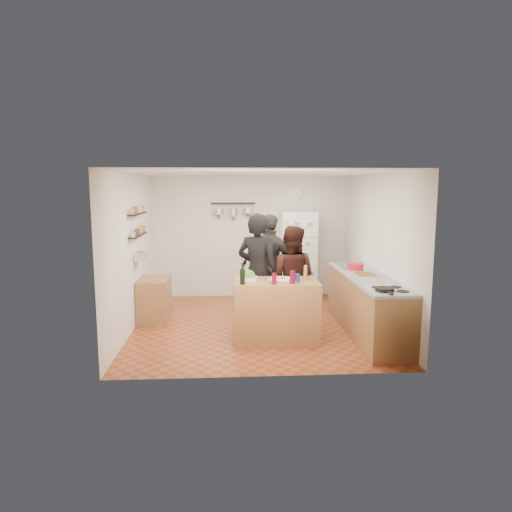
{
  "coord_description": "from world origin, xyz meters",
  "views": [
    {
      "loc": [
        -0.46,
        -7.35,
        2.28
      ],
      "look_at": [
        0.0,
        0.1,
        1.15
      ],
      "focal_mm": 32.0,
      "sensor_mm": 36.0,
      "label": 1
    }
  ],
  "objects": [
    {
      "name": "pizza_board",
      "position": [
        0.32,
        -0.79,
        0.92
      ],
      "size": [
        0.42,
        0.34,
        0.02
      ],
      "primitive_type": "cube",
      "color": "#985C37",
      "rests_on": "prep_island"
    },
    {
      "name": "stove_top",
      "position": [
        1.7,
        -1.5,
        0.91
      ],
      "size": [
        0.6,
        0.62,
        0.02
      ],
      "primitive_type": "cube",
      "color": "white",
      "rests_on": "counter_run"
    },
    {
      "name": "fridge",
      "position": [
        0.95,
        1.75,
        0.9
      ],
      "size": [
        0.7,
        0.68,
        1.8
      ],
      "primitive_type": "cube",
      "color": "white",
      "rests_on": "floor"
    },
    {
      "name": "person_center",
      "position": [
        0.55,
        -0.2,
        0.84
      ],
      "size": [
        1.0,
        0.9,
        1.68
      ],
      "primitive_type": "imported",
      "rotation": [
        0.0,
        0.0,
        2.74
      ],
      "color": "black",
      "rests_on": "floor"
    },
    {
      "name": "wine_bottle",
      "position": [
        -0.26,
        -0.99,
        1.02
      ],
      "size": [
        0.07,
        0.07,
        0.22
      ],
      "primitive_type": "cylinder",
      "color": "black",
      "rests_on": "prep_island"
    },
    {
      "name": "room_shell",
      "position": [
        0.0,
        0.39,
        1.25
      ],
      "size": [
        4.2,
        4.2,
        4.2
      ],
      "color": "brown",
      "rests_on": "ground"
    },
    {
      "name": "salad_bowl",
      "position": [
        -0.18,
        -0.72,
        0.94
      ],
      "size": [
        0.3,
        0.3,
        0.06
      ],
      "primitive_type": "cylinder",
      "color": "silver",
      "rests_on": "prep_island"
    },
    {
      "name": "prep_island",
      "position": [
        0.24,
        -0.77,
        0.46
      ],
      "size": [
        1.25,
        0.72,
        0.91
      ],
      "primitive_type": "cube",
      "color": "#A1643B",
      "rests_on": "floor"
    },
    {
      "name": "spice_shelf_lower",
      "position": [
        -1.93,
        0.2,
        1.5
      ],
      "size": [
        0.12,
        1.0,
        0.02
      ],
      "primitive_type": "cube",
      "color": "black",
      "rests_on": "left_wall"
    },
    {
      "name": "produce_basket",
      "position": [
        -1.9,
        0.2,
        1.15
      ],
      "size": [
        0.18,
        0.35,
        0.14
      ],
      "primitive_type": "cube",
      "color": "silver",
      "rests_on": "left_wall"
    },
    {
      "name": "pizza",
      "position": [
        0.32,
        -0.79,
        0.94
      ],
      "size": [
        0.34,
        0.34,
        0.02
      ],
      "primitive_type": "cylinder",
      "color": "beige",
      "rests_on": "pizza_board"
    },
    {
      "name": "wine_glass_far",
      "position": [
        0.46,
        -0.97,
        1.0
      ],
      "size": [
        0.08,
        0.08,
        0.19
      ],
      "primitive_type": "cylinder",
      "color": "#5B071A",
      "rests_on": "prep_island"
    },
    {
      "name": "red_bowl",
      "position": [
        1.65,
        -0.03,
        0.97
      ],
      "size": [
        0.26,
        0.26,
        0.11
      ],
      "primitive_type": "cylinder",
      "color": "red",
      "rests_on": "counter_run"
    },
    {
      "name": "person_back",
      "position": [
        0.27,
        0.36,
        0.91
      ],
      "size": [
        1.15,
        0.91,
        1.83
      ],
      "primitive_type": "imported",
      "rotation": [
        0.0,
        0.0,
        2.63
      ],
      "color": "#2A2825",
      "rests_on": "floor"
    },
    {
      "name": "cutting_board",
      "position": [
        1.7,
        -0.42,
        0.91
      ],
      "size": [
        0.3,
        0.4,
        0.02
      ],
      "primitive_type": "cube",
      "color": "brown",
      "rests_on": "counter_run"
    },
    {
      "name": "pot_rack",
      "position": [
        -0.35,
        2.0,
        1.95
      ],
      "size": [
        0.9,
        0.04,
        0.04
      ],
      "primitive_type": "cube",
      "color": "black",
      "rests_on": "back_wall"
    },
    {
      "name": "person_left",
      "position": [
        0.01,
        -0.22,
        0.94
      ],
      "size": [
        0.82,
        0.72,
        1.89
      ],
      "primitive_type": "imported",
      "rotation": [
        0.0,
        0.0,
        2.67
      ],
      "color": "black",
      "rests_on": "floor"
    },
    {
      "name": "salt_canister",
      "position": [
        0.54,
        -0.89,
        0.97
      ],
      "size": [
        0.07,
        0.07,
        0.12
      ],
      "primitive_type": "cylinder",
      "color": "navy",
      "rests_on": "prep_island"
    },
    {
      "name": "pepper_mill",
      "position": [
        0.69,
        -0.72,
        1.0
      ],
      "size": [
        0.05,
        0.05,
        0.17
      ],
      "primitive_type": "cylinder",
      "color": "#A37044",
      "rests_on": "prep_island"
    },
    {
      "name": "spice_shelf_upper",
      "position": [
        -1.93,
        0.2,
        1.85
      ],
      "size": [
        0.12,
        1.0,
        0.02
      ],
      "primitive_type": "cube",
      "color": "black",
      "rests_on": "left_wall"
    },
    {
      "name": "sink",
      "position": [
        1.7,
        0.3,
        0.92
      ],
      "size": [
        0.5,
        0.8,
        0.03
      ],
      "primitive_type": "cube",
      "color": "silver",
      "rests_on": "counter_run"
    },
    {
      "name": "wine_glass_near",
      "position": [
        0.19,
        -1.01,
        0.99
      ],
      "size": [
        0.07,
        0.07,
        0.16
      ],
      "primitive_type": "cylinder",
      "color": "#5E081B",
      "rests_on": "prep_island"
    },
    {
      "name": "wall_clock",
      "position": [
        0.95,
        2.08,
        2.15
      ],
      "size": [
        0.3,
        0.03,
        0.3
      ],
      "primitive_type": "cylinder",
      "rotation": [
        1.57,
        0.0,
        0.0
      ],
      "color": "silver",
      "rests_on": "back_wall"
    },
    {
      "name": "skillet",
      "position": [
        1.6,
        -1.58,
        0.94
      ],
      "size": [
        0.25,
        0.25,
        0.05
      ],
      "primitive_type": "cylinder",
      "color": "black",
      "rests_on": "stove_top"
    },
    {
      "name": "side_table",
      "position": [
        -1.74,
        0.41,
        0.36
      ],
      "size": [
        0.5,
        0.8,
        0.73
      ],
      "primitive_type": "cube",
      "color": "#9B7041",
      "rests_on": "floor"
    },
    {
      "name": "counter_run",
      "position": [
        1.7,
        -0.55,
        0.45
      ],
      "size": [
        0.63,
        2.63,
        0.9
      ],
      "primitive_type": "cube",
      "color": "#9E7042",
      "rests_on": "floor"
    }
  ]
}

